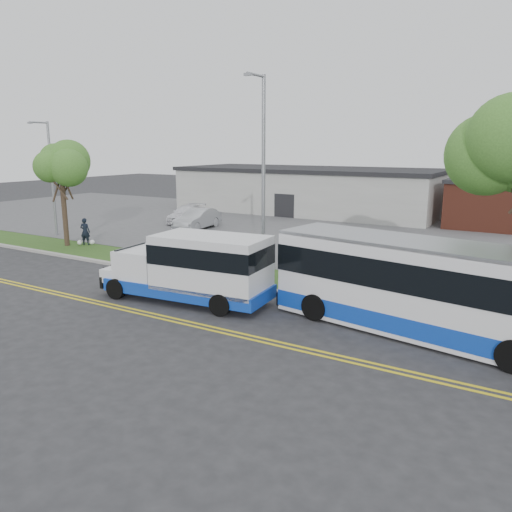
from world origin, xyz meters
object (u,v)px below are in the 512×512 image
Objects in this scene: tree_west at (61,167)px; streetlight_near at (263,172)px; shuttle_bus at (196,266)px; streetlight_far at (51,174)px; parked_car_b at (187,214)px; transit_bus at (438,291)px; parked_car_a at (198,219)px; pedestrian at (85,231)px.

streetlight_near is (15.00, -0.47, 0.11)m from tree_west.
streetlight_near is at bearing 76.80° from shuttle_bus.
shuttle_bus is (18.39, -7.15, -2.93)m from streetlight_far.
shuttle_bus is 1.60× the size of parked_car_b.
streetlight_near reaches higher than streetlight_far.
transit_bus is (9.49, 1.06, 0.11)m from shuttle_bus.
shuttle_bus is 18.31m from parked_car_a.
shuttle_bus is 4.38× the size of pedestrian.
pedestrian reaches higher than parked_car_a.
tree_west is 0.89× the size of shuttle_bus.
streetlight_far is at bearing -38.45° from pedestrian.
streetlight_far is 4.54× the size of pedestrian.
tree_west is 15.01m from streetlight_near.
parked_car_b is (0.33, 11.93, -4.32)m from tree_west.
streetlight_far is at bearing -140.88° from parked_car_a.
streetlight_near reaches higher than transit_bus.
streetlight_near is 19.20m from streetlight_far.
streetlight_far reaches higher than pedestrian.
shuttle_bus is at bearing -164.15° from transit_bus.
shuttle_bus reaches higher than pedestrian.
streetlight_far is 10.97m from parked_car_a.
pedestrian is at bearing -111.71° from parked_car_a.
streetlight_near is 10.16m from transit_bus.
parked_car_b is (-2.95, 2.32, -0.09)m from parked_car_a.
parked_car_a is (7.28, 7.39, -3.58)m from streetlight_far.
parked_car_a is 0.99× the size of parked_car_b.
shuttle_bus is at bearing -18.91° from tree_west.
streetlight_near is at bearing 168.55° from transit_bus.
streetlight_far is 1.04× the size of shuttle_bus.
streetlight_far is at bearing 151.02° from tree_west.
shuttle_bus is at bearing -64.78° from parked_car_b.
streetlight_near is at bearing -1.80° from tree_west.
tree_west reaches higher than pedestrian.
streetlight_near is at bearing -46.97° from parked_car_a.
transit_bus is at bearing -20.93° from streetlight_near.
tree_west is at bearing 178.20° from streetlight_near.
streetlight_far reaches higher than shuttle_bus.
pedestrian is at bearing 43.17° from tree_west.
parked_car_a is (-11.72, 10.07, -4.34)m from streetlight_near.
streetlight_far is 6.15m from pedestrian.
shuttle_bus reaches higher than parked_car_a.
tree_west is at bearing -115.15° from parked_car_a.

